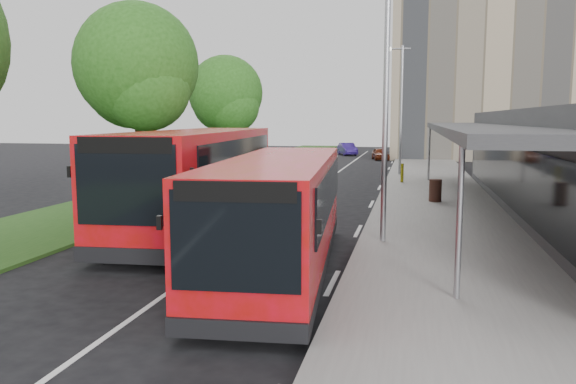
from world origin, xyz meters
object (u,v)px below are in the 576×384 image
(tree_far, at_px, (226,98))
(lamp_post_near, at_px, (383,81))
(bus_main, at_px, (280,214))
(car_far, at_px, (347,149))
(bus_second, at_px, (199,179))
(bollard, at_px, (402,173))
(lamp_post_far, at_px, (400,102))
(tree_mid, at_px, (137,74))
(car_near, at_px, (380,154))
(litter_bin, at_px, (435,190))

(tree_far, bearing_deg, lamp_post_near, -59.71)
(bus_main, distance_m, car_far, 44.14)
(tree_far, bearing_deg, car_far, 75.72)
(bus_second, distance_m, bollard, 15.54)
(tree_far, height_order, lamp_post_far, lamp_post_far)
(lamp_post_near, height_order, lamp_post_far, same)
(tree_mid, xyz_separation_m, car_near, (9.18, 27.68, -5.09))
(lamp_post_near, xyz_separation_m, bollard, (0.32, 15.50, -4.04))
(bus_second, relative_size, litter_bin, 12.43)
(lamp_post_far, height_order, bus_second, lamp_post_far)
(bus_second, xyz_separation_m, car_far, (0.49, 39.32, -1.06))
(lamp_post_near, relative_size, car_far, 2.13)
(litter_bin, xyz_separation_m, car_near, (-3.81, 26.35, -0.07))
(lamp_post_far, relative_size, bollard, 7.64)
(lamp_post_near, distance_m, car_near, 35.03)
(litter_bin, distance_m, car_far, 33.19)
(tree_far, relative_size, bus_main, 0.79)
(tree_far, bearing_deg, bollard, -17.22)
(tree_far, relative_size, lamp_post_near, 0.97)
(lamp_post_far, distance_m, bus_second, 19.82)
(lamp_post_near, height_order, bollard, lamp_post_near)
(bus_second, xyz_separation_m, litter_bin, (7.96, 6.98, -1.05))
(tree_mid, height_order, lamp_post_near, tree_mid)
(bollard, xyz_separation_m, car_near, (-2.27, 19.22, -0.13))
(bus_main, bearing_deg, tree_far, 106.70)
(bollard, bearing_deg, lamp_post_near, -91.19)
(litter_bin, height_order, car_near, same)
(lamp_post_near, xyz_separation_m, bus_main, (-2.19, -3.29, -3.31))
(lamp_post_near, bearing_deg, lamp_post_far, 90.00)
(bollard, bearing_deg, tree_far, 162.78)
(lamp_post_near, height_order, bus_second, lamp_post_near)
(bollard, bearing_deg, car_near, 96.75)
(lamp_post_far, relative_size, bus_main, 0.81)
(car_near, bearing_deg, lamp_post_far, -94.54)
(lamp_post_far, relative_size, litter_bin, 8.47)
(litter_bin, bearing_deg, car_near, 98.22)
(lamp_post_near, height_order, car_far, lamp_post_near)
(bus_main, xyz_separation_m, bus_second, (-3.91, 4.68, 0.27))
(tree_far, height_order, car_far, tree_far)
(tree_mid, distance_m, lamp_post_near, 13.21)
(litter_bin, relative_size, bollard, 0.90)
(tree_far, xyz_separation_m, litter_bin, (12.98, -10.68, -4.38))
(tree_far, relative_size, lamp_post_far, 0.97)
(lamp_post_far, bearing_deg, car_near, 97.55)
(car_near, distance_m, car_far, 7.02)
(bus_main, height_order, bus_second, bus_second)
(lamp_post_far, xyz_separation_m, car_near, (-1.95, 14.73, -4.17))
(lamp_post_far, bearing_deg, bus_main, -95.38)
(bus_main, height_order, car_near, bus_main)
(tree_far, height_order, lamp_post_near, lamp_post_near)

